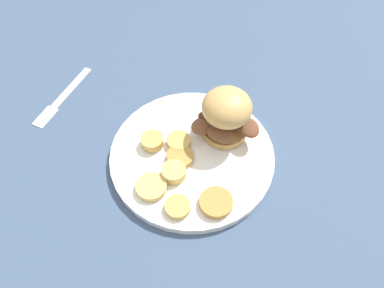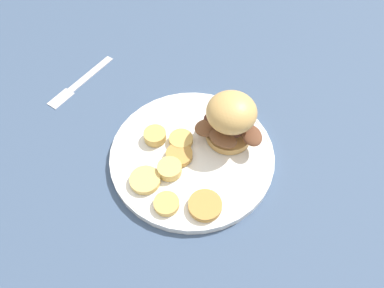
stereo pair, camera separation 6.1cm
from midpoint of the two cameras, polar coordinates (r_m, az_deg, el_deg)
ground_plane at (r=0.64m, az=2.71°, el=-2.30°), size 4.00×4.00×0.00m
dinner_plate at (r=0.64m, az=2.74°, el=-1.86°), size 0.28×0.28×0.02m
sandwich at (r=0.62m, az=8.55°, el=3.56°), size 0.12×0.09×0.09m
potato_round_0 at (r=0.62m, az=0.84°, el=-1.86°), size 0.05×0.05×0.01m
potato_round_1 at (r=0.64m, az=-2.97°, el=1.08°), size 0.04×0.04×0.02m
potato_round_2 at (r=0.58m, az=5.06°, el=-9.54°), size 0.05×0.05×0.01m
potato_round_3 at (r=0.60m, az=-0.55°, el=-4.04°), size 0.04×0.04×0.02m
potato_round_4 at (r=0.58m, az=-0.87°, el=-9.30°), size 0.04×0.04×0.01m
potato_round_5 at (r=0.60m, az=-4.29°, el=-5.71°), size 0.05×0.05×0.01m
potato_round_6 at (r=0.64m, az=1.04°, el=0.47°), size 0.04×0.04×0.01m
fork at (r=0.78m, az=-14.42°, el=9.08°), size 0.03×0.17×0.00m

